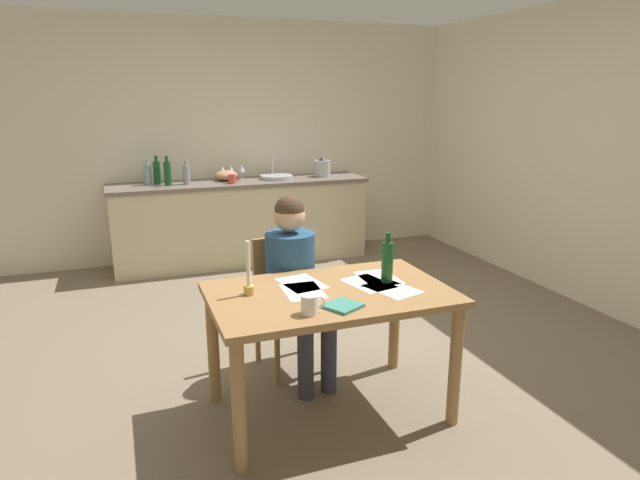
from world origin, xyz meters
TOP-DOWN VIEW (x-y plane):
  - ground_plane at (0.00, 0.00)m, footprint 5.20×5.20m
  - wall_back at (0.00, 2.60)m, footprint 5.20×0.12m
  - wall_right at (2.60, 0.00)m, footprint 0.12×5.20m
  - kitchen_counter at (0.00, 2.24)m, footprint 2.75×0.64m
  - dining_table at (-0.19, -0.93)m, footprint 1.33×0.84m
  - chair_at_table at (-0.25, -0.27)m, footprint 0.45×0.45m
  - person_seated at (-0.24, -0.41)m, footprint 0.37×0.62m
  - coffee_mug at (-0.40, -1.20)m, footprint 0.13×0.09m
  - candlestick at (-0.63, -0.82)m, footprint 0.06×0.06m
  - book_magazine at (-0.22, -1.17)m, footprint 0.22×0.22m
  - paper_letter at (0.16, -0.81)m, footprint 0.22×0.30m
  - paper_bill at (0.06, -0.89)m, footprint 0.27×0.34m
  - paper_envelope at (-0.30, -0.75)m, footprint 0.26×0.33m
  - paper_receipt at (0.15, -1.02)m, footprint 0.29×0.35m
  - paper_notice at (-0.33, -0.88)m, footprint 0.22×0.31m
  - wine_bottle_on_table at (0.17, -0.90)m, footprint 0.07×0.07m
  - sink_unit at (0.41, 2.24)m, footprint 0.36×0.36m
  - bottle_oil at (-0.95, 2.30)m, footprint 0.08×0.08m
  - bottle_vinegar at (-0.85, 2.29)m, footprint 0.07×0.07m
  - bottle_wine_red at (-0.76, 2.20)m, footprint 0.07×0.07m
  - bottle_sauce at (-0.57, 2.20)m, footprint 0.07×0.07m
  - mixing_bowl at (-0.14, 2.31)m, footprint 0.24×0.24m
  - stovetop_kettle at (0.95, 2.24)m, footprint 0.18×0.18m
  - wine_glass_near_sink at (0.05, 2.39)m, footprint 0.07×0.07m
  - wine_glass_by_kettle at (-0.07, 2.39)m, footprint 0.07×0.07m
  - wine_glass_back_left at (-0.16, 2.39)m, footprint 0.07×0.07m
  - teacup_on_counter at (-0.11, 2.09)m, footprint 0.12×0.08m

SIDE VIEW (x-z plane):
  - ground_plane at x=0.00m, z-range -0.04..0.00m
  - kitchen_counter at x=0.00m, z-range 0.00..0.90m
  - chair_at_table at x=-0.25m, z-range 0.06..0.94m
  - dining_table at x=-0.19m, z-range 0.27..1.01m
  - person_seated at x=-0.24m, z-range 0.08..1.28m
  - paper_letter at x=0.16m, z-range 0.75..0.75m
  - paper_bill at x=0.06m, z-range 0.75..0.75m
  - paper_envelope at x=-0.30m, z-range 0.75..0.75m
  - paper_receipt at x=0.15m, z-range 0.75..0.75m
  - paper_notice at x=-0.33m, z-range 0.75..0.75m
  - book_magazine at x=-0.22m, z-range 0.75..0.76m
  - coffee_mug at x=-0.40m, z-range 0.75..0.85m
  - candlestick at x=-0.63m, z-range 0.68..0.99m
  - wine_bottle_on_table at x=0.17m, z-range 0.73..1.02m
  - sink_unit at x=0.41m, z-range 0.80..1.04m
  - teacup_on_counter at x=-0.11m, z-range 0.90..1.00m
  - mixing_bowl at x=-0.14m, z-range 0.90..1.01m
  - stovetop_kettle at x=0.95m, z-range 0.89..1.11m
  - bottle_sauce at x=-0.57m, z-range 0.88..1.12m
  - wine_glass_near_sink at x=0.05m, z-range 0.93..1.09m
  - wine_glass_by_kettle at x=-0.07m, z-range 0.93..1.09m
  - wine_glass_back_left at x=-0.16m, z-range 0.93..1.09m
  - bottle_oil at x=-0.95m, z-range 0.88..1.15m
  - bottle_vinegar at x=-0.85m, z-range 0.88..1.17m
  - bottle_wine_red at x=-0.76m, z-range 0.88..1.18m
  - wall_back at x=0.00m, z-range 0.00..2.60m
  - wall_right at x=2.60m, z-range 0.00..2.60m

